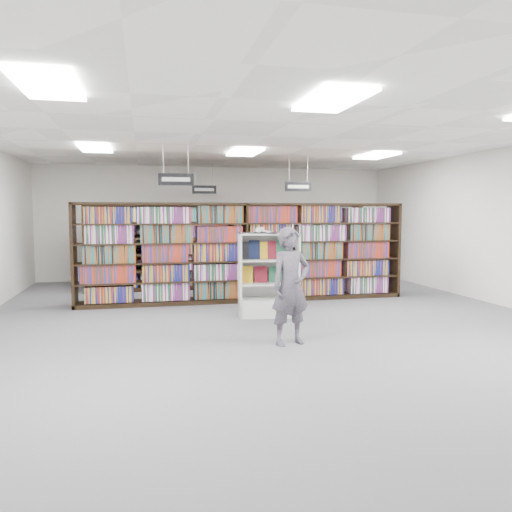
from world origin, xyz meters
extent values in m
plane|color=#58585E|center=(0.00, 0.00, 0.00)|extent=(12.00, 12.00, 0.00)
cube|color=white|center=(0.00, 0.00, 3.20)|extent=(10.00, 12.00, 0.10)
cube|color=silver|center=(0.00, 6.00, 1.60)|extent=(10.00, 0.10, 3.20)
cube|color=black|center=(0.00, 2.00, 1.05)|extent=(7.00, 0.60, 2.10)
cube|color=maroon|center=(0.00, 2.00, 1.05)|extent=(6.88, 0.42, 1.98)
cube|color=black|center=(0.00, 4.00, 1.05)|extent=(7.00, 0.60, 2.10)
cube|color=maroon|center=(0.00, 4.00, 1.05)|extent=(6.88, 0.42, 1.98)
cube|color=black|center=(0.00, 5.70, 1.05)|extent=(7.00, 0.60, 2.10)
cube|color=maroon|center=(0.00, 5.70, 1.05)|extent=(6.88, 0.42, 1.98)
cylinder|color=#B2B2B7|center=(-1.73, 1.00, 2.91)|extent=(0.01, 0.01, 0.58)
cylinder|color=#B2B2B7|center=(-1.27, 1.00, 2.91)|extent=(0.01, 0.01, 0.58)
cube|color=black|center=(-1.50, 1.00, 2.51)|extent=(0.65, 0.02, 0.22)
cube|color=silver|center=(-1.50, 0.99, 2.51)|extent=(0.52, 0.00, 0.08)
cylinder|color=#B2B2B7|center=(1.27, 3.00, 2.91)|extent=(0.01, 0.01, 0.58)
cylinder|color=#B2B2B7|center=(1.73, 3.00, 2.91)|extent=(0.01, 0.01, 0.58)
cube|color=black|center=(1.50, 3.00, 2.51)|extent=(0.65, 0.02, 0.22)
cube|color=silver|center=(1.50, 2.99, 2.51)|extent=(0.52, 0.00, 0.08)
cylinder|color=#B2B2B7|center=(-0.73, 5.00, 2.91)|extent=(0.01, 0.01, 0.58)
cylinder|color=#B2B2B7|center=(-0.27, 5.00, 2.91)|extent=(0.01, 0.01, 0.58)
cube|color=black|center=(-0.50, 5.00, 2.51)|extent=(0.65, 0.02, 0.22)
cube|color=silver|center=(-0.50, 4.99, 2.51)|extent=(0.52, 0.00, 0.08)
cube|color=white|center=(-3.00, -3.00, 3.16)|extent=(0.60, 1.20, 0.04)
cube|color=white|center=(0.00, -3.00, 3.16)|extent=(0.60, 1.20, 0.04)
cube|color=white|center=(-3.00, 2.00, 3.16)|extent=(0.60, 1.20, 0.04)
cube|color=white|center=(0.00, 2.00, 3.16)|extent=(0.60, 1.20, 0.04)
cube|color=white|center=(3.00, 2.00, 3.16)|extent=(0.60, 1.20, 0.04)
cube|color=silver|center=(0.11, 0.37, 0.16)|extent=(1.15, 0.67, 0.33)
cube|color=silver|center=(-0.41, 0.43, 0.76)|extent=(0.10, 0.55, 1.53)
cube|color=silver|center=(0.63, 0.31, 0.76)|extent=(0.10, 0.55, 1.53)
cube|color=silver|center=(0.14, 0.63, 0.76)|extent=(1.09, 0.16, 1.53)
cube|color=silver|center=(0.11, 0.37, 1.51)|extent=(1.15, 0.67, 0.03)
cube|color=silver|center=(0.11, 0.37, 0.60)|extent=(1.06, 0.62, 0.02)
cube|color=silver|center=(0.11, 0.37, 1.04)|extent=(1.06, 0.62, 0.02)
cube|color=black|center=(-0.30, 0.47, 1.21)|extent=(0.23, 0.10, 0.33)
cube|color=#101737|center=(-0.13, 0.45, 1.21)|extent=(0.23, 0.10, 0.33)
cube|color=gold|center=(0.03, 0.43, 1.21)|extent=(0.23, 0.10, 0.33)
cube|color=maroon|center=(0.20, 0.41, 1.21)|extent=(0.23, 0.10, 0.33)
cube|color=#1F5639|center=(0.37, 0.39, 1.21)|extent=(0.23, 0.10, 0.33)
cube|color=black|center=(0.54, 0.37, 1.21)|extent=(0.23, 0.10, 0.33)
cube|color=gold|center=(-0.28, 0.47, 0.76)|extent=(0.25, 0.09, 0.31)
cube|color=maroon|center=(-0.02, 0.44, 0.76)|extent=(0.25, 0.09, 0.31)
cube|color=#1F5639|center=(0.25, 0.41, 0.76)|extent=(0.25, 0.09, 0.31)
cube|color=black|center=(0.52, 0.37, 0.76)|extent=(0.25, 0.09, 0.31)
cube|color=black|center=(-0.03, 0.33, 1.53)|extent=(0.72, 0.59, 0.02)
cube|color=white|center=(-0.19, 0.33, 1.54)|extent=(0.39, 0.42, 0.05)
cube|color=white|center=(0.12, 0.33, 1.54)|extent=(0.39, 0.42, 0.07)
cylinder|color=white|center=(-0.05, 0.33, 1.59)|extent=(0.22, 0.33, 0.10)
imported|color=#544F5B|center=(-0.06, -1.61, 0.84)|extent=(0.70, 0.55, 1.69)
camera|label=1|loc=(-2.11, -8.42, 1.90)|focal=35.00mm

